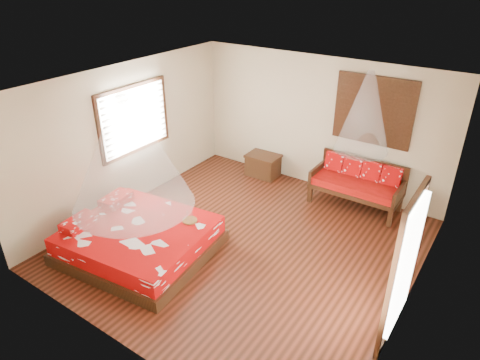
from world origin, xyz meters
name	(u,v)px	position (x,y,z in m)	size (l,w,h in m)	color
room	(245,172)	(0.00, 0.00, 1.40)	(5.54, 5.54, 2.84)	black
bed	(139,239)	(-1.34, -1.21, 0.25)	(2.49, 2.30, 0.65)	black
daybed	(358,182)	(1.12, 2.38, 0.52)	(1.75, 0.78, 0.94)	black
storage_chest	(263,165)	(-1.13, 2.45, 0.26)	(0.75, 0.55, 0.51)	black
shutter_panel	(374,111)	(1.12, 2.72, 1.90)	(1.52, 0.06, 1.32)	black
window_left	(135,119)	(-2.71, 0.20, 1.70)	(0.10, 1.74, 1.34)	black
glazed_door	(401,270)	(2.72, -0.60, 1.07)	(0.08, 1.02, 2.16)	black
wine_tray	(190,218)	(-0.73, -0.58, 0.55)	(0.25, 0.25, 0.21)	brown
mosquito_net_main	(128,153)	(-1.32, -1.21, 1.85)	(1.92, 1.92, 1.80)	white
mosquito_net_daybed	(366,112)	(1.12, 2.25, 2.00)	(1.00, 1.00, 1.50)	white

